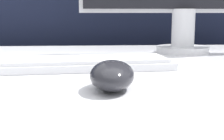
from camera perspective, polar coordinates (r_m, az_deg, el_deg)
partition_panel at (r=1.37m, az=-2.36°, el=-3.75°), size 5.00×0.03×1.11m
computer_mouse_near at (r=0.49m, az=0.26°, el=-0.97°), size 0.08×0.12×0.05m
keyboard at (r=0.69m, az=-6.58°, el=1.20°), size 0.43×0.16×0.02m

